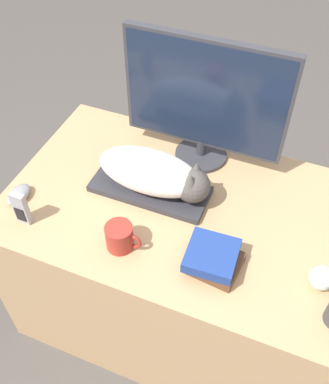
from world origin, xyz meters
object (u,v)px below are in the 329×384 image
Objects in this scene: keyboard at (150,189)px; cat at (156,174)px; coffee_mug at (120,237)px; phone at (21,209)px; baseball at (322,278)px; computer_mouse at (19,195)px; book_stack at (213,259)px; monitor at (205,100)px.

cat is (0.03, 0.00, 0.09)m from keyboard.
phone is (-0.35, -0.03, 0.02)m from coffee_mug.
cat reaches higher than coffee_mug.
keyboard is at bearing 165.49° from baseball.
baseball is 0.57× the size of phone.
phone is at bearing -139.69° from keyboard.
computer_mouse is 0.81× the size of phone.
phone is 0.65m from book_stack.
monitor reaches higher than phone.
baseball reaches higher than keyboard.
book_stack is (0.30, 0.04, -0.01)m from coffee_mug.
keyboard is 5.60× the size of baseball.
coffee_mug is 0.62m from baseball.
cat is at bearing 24.92° from computer_mouse.
book_stack is (-0.32, -0.06, 0.00)m from baseball.
cat reaches higher than baseball.
monitor is at bearing 49.92° from phone.
computer_mouse is at bearing -155.08° from cat.
coffee_mug is (0.42, -0.05, 0.03)m from computer_mouse.
keyboard is 3.22× the size of phone.
keyboard is 2.40× the size of book_stack.
coffee_mug is 0.69× the size of book_stack.
cat is 0.31m from monitor.
phone reaches higher than coffee_mug.
monitor is at bearing 66.04° from keyboard.
monitor reaches higher than coffee_mug.
cat is at bearing -108.60° from monitor.
computer_mouse is (-0.42, -0.21, 0.01)m from keyboard.
keyboard is 0.09m from cat.
book_stack is (0.64, 0.07, -0.03)m from phone.
phone reaches higher than baseball.
monitor is 4.86× the size of coffee_mug.
coffee_mug is at bearing -101.27° from monitor.
coffee_mug reaches higher than baseball.
phone reaches higher than book_stack.
monitor is (0.11, 0.24, 0.25)m from keyboard.
coffee_mug is at bearing -88.05° from keyboard.
cat is 0.69× the size of monitor.
baseball is at bearing 2.39° from computer_mouse.
phone is 0.75× the size of book_stack.
keyboard is 0.72× the size of monitor.
monitor is at bearing 40.60° from computer_mouse.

